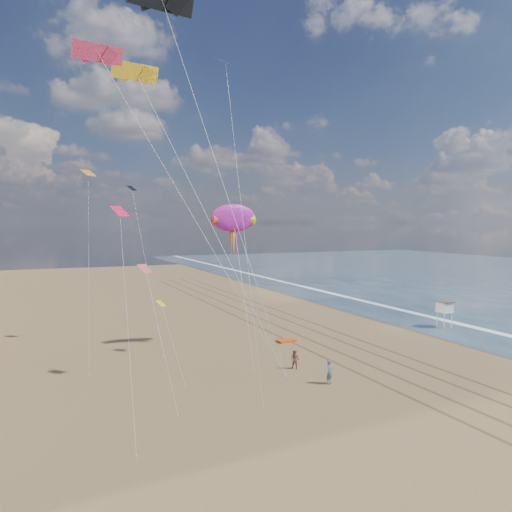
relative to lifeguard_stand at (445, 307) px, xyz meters
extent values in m
plane|color=brown|center=(-19.82, -25.17, -2.49)|extent=(260.00, 260.00, 0.00)
plane|color=#42301E|center=(-0.82, 14.83, -2.49)|extent=(260.00, 260.00, 0.00)
plane|color=white|center=(3.38, 14.83, -2.49)|extent=(260.00, 260.00, 0.00)
cube|color=brown|center=(-21.02, 4.83, -2.48)|extent=(0.28, 120.00, 0.01)
cube|color=brown|center=(-18.62, 4.83, -2.48)|extent=(0.28, 120.00, 0.01)
cube|color=brown|center=(-15.82, 4.83, -2.48)|extent=(0.28, 120.00, 0.01)
cube|color=brown|center=(-13.62, 4.83, -2.48)|extent=(0.28, 120.00, 0.01)
cylinder|color=silver|center=(-0.60, -0.60, -1.60)|extent=(0.12, 0.12, 1.79)
cylinder|color=silver|center=(0.60, -0.60, -1.60)|extent=(0.12, 0.12, 1.79)
cylinder|color=silver|center=(-0.60, 0.60, -1.60)|extent=(0.12, 0.12, 1.79)
cylinder|color=silver|center=(0.60, 0.60, -1.60)|extent=(0.12, 0.12, 1.79)
cube|color=silver|center=(0.00, 0.00, -0.55)|extent=(1.59, 1.59, 0.12)
cube|color=silver|center=(0.00, 0.00, 0.04)|extent=(1.49, 1.49, 1.09)
cube|color=#473D38|center=(0.00, 0.00, 0.69)|extent=(1.79, 1.79, 0.10)
cube|color=#D94C12|center=(-21.47, 1.21, -2.38)|extent=(2.14, 1.47, 0.23)
ellipsoid|color=#A4199B|center=(-27.25, 1.97, 10.97)|extent=(4.69, 0.88, 2.78)
cone|color=#C83D12|center=(-28.93, 1.97, 10.76)|extent=(1.26, 1.05, 1.05)
cone|color=yellow|center=(-25.58, 1.97, 10.76)|extent=(1.26, 1.05, 1.05)
cylinder|color=silver|center=(-28.07, -2.58, 3.72)|extent=(0.03, 0.03, 15.47)
imported|color=slate|center=(-24.77, -12.88, -1.52)|extent=(0.84, 0.76, 1.93)
imported|color=#9C594F|center=(-25.40, -8.18, -1.63)|extent=(1.03, 1.06, 1.72)
cube|color=yellow|center=(-36.27, 6.59, 26.00)|extent=(4.95, 1.65, 1.69)
cube|color=#DD3158|center=(-41.12, -3.26, 24.29)|extent=(4.15, 1.41, 1.43)
plane|color=orange|center=(-41.41, 3.50, 15.19)|extent=(1.75, 1.69, 0.66)
plane|color=#F6AF19|center=(-34.90, 2.31, 2.45)|extent=(1.27, 1.26, 0.56)
plane|color=blue|center=(-31.06, -6.08, 23.98)|extent=(2.29, 2.23, 0.80)
plane|color=#D05155|center=(-37.91, -5.21, 6.69)|extent=(1.50, 1.42, 0.66)
plane|color=#DC1444|center=(-40.25, -7.75, 11.34)|extent=(1.74, 1.65, 0.79)
plane|color=black|center=(-36.63, 7.73, 14.14)|extent=(1.42, 1.38, 0.59)
camera|label=1|loc=(-46.09, -46.50, 10.46)|focal=35.00mm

